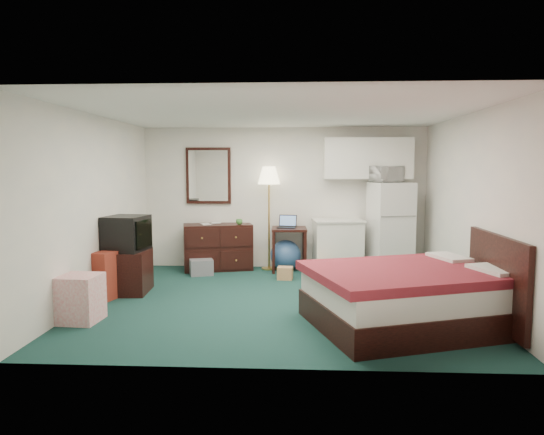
# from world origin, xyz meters

# --- Properties ---
(floor) EXTENTS (5.00, 4.50, 0.01)m
(floor) POSITION_xyz_m (0.00, 0.00, 0.00)
(floor) COLOR #15403B
(floor) RESTS_ON ground
(ceiling) EXTENTS (5.00, 4.50, 0.01)m
(ceiling) POSITION_xyz_m (0.00, 0.00, 2.50)
(ceiling) COLOR silver
(ceiling) RESTS_ON walls
(walls) EXTENTS (5.01, 4.51, 2.50)m
(walls) POSITION_xyz_m (0.00, 0.00, 1.25)
(walls) COLOR silver
(walls) RESTS_ON floor
(mirror) EXTENTS (0.80, 0.06, 1.00)m
(mirror) POSITION_xyz_m (-1.35, 2.22, 1.65)
(mirror) COLOR white
(mirror) RESTS_ON walls
(upper_cabinets) EXTENTS (1.50, 0.35, 0.70)m
(upper_cabinets) POSITION_xyz_m (1.45, 2.08, 1.95)
(upper_cabinets) COLOR white
(upper_cabinets) RESTS_ON walls
(headboard) EXTENTS (0.06, 1.56, 1.00)m
(headboard) POSITION_xyz_m (2.46, -0.99, 0.55)
(headboard) COLOR black
(headboard) RESTS_ON walls
(dresser) EXTENTS (1.28, 0.81, 0.80)m
(dresser) POSITION_xyz_m (-1.15, 1.98, 0.40)
(dresser) COLOR black
(dresser) RESTS_ON floor
(floor_lamp) EXTENTS (0.43, 0.43, 1.81)m
(floor_lamp) POSITION_xyz_m (-0.26, 2.05, 0.91)
(floor_lamp) COLOR gold
(floor_lamp) RESTS_ON floor
(desk) EXTENTS (0.62, 0.62, 0.75)m
(desk) POSITION_xyz_m (0.10, 1.93, 0.38)
(desk) COLOR black
(desk) RESTS_ON floor
(exercise_ball) EXTENTS (0.56, 0.56, 0.53)m
(exercise_ball) POSITION_xyz_m (0.04, 1.96, 0.27)
(exercise_ball) COLOR #2C4F84
(exercise_ball) RESTS_ON floor
(kitchen_counter) EXTENTS (0.85, 0.68, 0.87)m
(kitchen_counter) POSITION_xyz_m (0.94, 1.91, 0.44)
(kitchen_counter) COLOR white
(kitchen_counter) RESTS_ON floor
(fridge) EXTENTS (0.76, 0.76, 1.54)m
(fridge) POSITION_xyz_m (1.82, 1.88, 0.77)
(fridge) COLOR white
(fridge) RESTS_ON floor
(bed) EXTENTS (2.44, 2.16, 0.65)m
(bed) POSITION_xyz_m (1.48, -0.99, 0.33)
(bed) COLOR maroon
(bed) RESTS_ON floor
(tv_stand) EXTENTS (0.65, 0.70, 0.61)m
(tv_stand) POSITION_xyz_m (-2.21, 0.32, 0.31)
(tv_stand) COLOR black
(tv_stand) RESTS_ON floor
(suitcase) EXTENTS (0.35, 0.46, 0.65)m
(suitcase) POSITION_xyz_m (-2.35, -0.02, 0.33)
(suitcase) COLOR maroon
(suitcase) RESTS_ON floor
(retail_box) EXTENTS (0.47, 0.47, 0.55)m
(retail_box) POSITION_xyz_m (-2.28, -1.02, 0.27)
(retail_box) COLOR white
(retail_box) RESTS_ON floor
(file_bin) EXTENTS (0.44, 0.38, 0.26)m
(file_bin) POSITION_xyz_m (-1.36, 1.51, 0.13)
(file_bin) COLOR slate
(file_bin) RESTS_ON floor
(cardboard_box_a) EXTENTS (0.26, 0.23, 0.20)m
(cardboard_box_a) POSITION_xyz_m (0.05, 1.26, 0.10)
(cardboard_box_a) COLOR #B5814D
(cardboard_box_a) RESTS_ON floor
(cardboard_box_b) EXTENTS (0.32, 0.35, 0.29)m
(cardboard_box_b) POSITION_xyz_m (0.64, 1.38, 0.14)
(cardboard_box_b) COLOR #B5814D
(cardboard_box_b) RESTS_ON floor
(laptop) EXTENTS (0.35, 0.30, 0.21)m
(laptop) POSITION_xyz_m (0.06, 1.90, 0.86)
(laptop) COLOR black
(laptop) RESTS_ON desk
(crt_tv) EXTENTS (0.62, 0.65, 0.50)m
(crt_tv) POSITION_xyz_m (-2.19, 0.32, 0.86)
(crt_tv) COLOR black
(crt_tv) RESTS_ON tv_stand
(microwave) EXTENTS (0.58, 0.50, 0.34)m
(microwave) POSITION_xyz_m (1.74, 1.90, 1.71)
(microwave) COLOR white
(microwave) RESTS_ON fridge
(book_a) EXTENTS (0.14, 0.08, 0.21)m
(book_a) POSITION_xyz_m (-1.42, 1.86, 0.91)
(book_a) COLOR #B5814D
(book_a) RESTS_ON dresser
(book_b) EXTENTS (0.16, 0.03, 0.22)m
(book_b) POSITION_xyz_m (-1.28, 2.08, 0.91)
(book_b) COLOR #B5814D
(book_b) RESTS_ON dresser
(mug) EXTENTS (0.14, 0.12, 0.12)m
(mug) POSITION_xyz_m (-0.77, 1.95, 0.86)
(mug) COLOR #418538
(mug) RESTS_ON dresser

